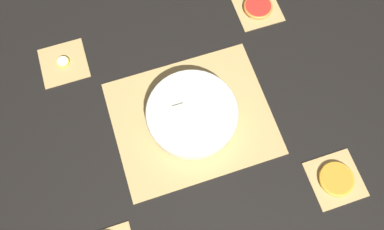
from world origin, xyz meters
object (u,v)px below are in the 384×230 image
Objects in this scene: fruit_salad_bowl at (192,114)px; orange_slice_whole at (337,179)px; banana_coin_single at (63,62)px; grapefruit_slice at (258,7)px.

fruit_salad_bowl is 2.67× the size of orange_slice_whole.
banana_coin_single is 0.43× the size of grapefruit_slice.
banana_coin_single is 0.62m from grapefruit_slice.
fruit_salad_bowl is 0.42m from orange_slice_whole.
banana_coin_single is at bearing -0.00° from grapefruit_slice.
fruit_salad_bowl is 0.42m from grapefruit_slice.
orange_slice_whole is at bearing 90.00° from grapefruit_slice.
grapefruit_slice is at bearing -90.00° from orange_slice_whole.
grapefruit_slice reaches higher than orange_slice_whole.
orange_slice_whole is 0.57m from grapefruit_slice.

